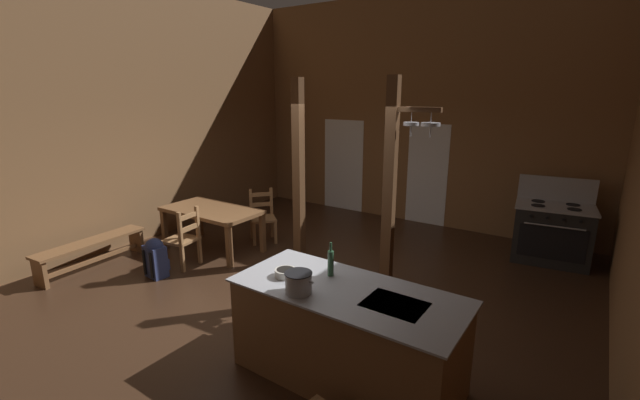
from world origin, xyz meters
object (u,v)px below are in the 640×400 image
object	(u,v)px
dining_table	(212,214)
bench_along_left_wall	(92,249)
stove_range	(552,232)
bottle_tall_on_counter	(331,263)
kitchen_island	(346,335)
ladderback_chair_by_post	(263,217)
mixing_bowl_on_counter	(286,273)
ladderback_chair_near_window	(183,239)
backpack	(155,257)
stockpot_on_counter	(299,283)

from	to	relation	value
dining_table	bench_along_left_wall	size ratio (longest dim) A/B	1.00
stove_range	dining_table	world-z (taller)	stove_range
bottle_tall_on_counter	kitchen_island	bearing A→B (deg)	-30.43
kitchen_island	ladderback_chair_by_post	world-z (taller)	ladderback_chair_by_post
stove_range	bench_along_left_wall	xyz separation A→B (m)	(-5.88, -4.29, -0.17)
ladderback_chair_by_post	mixing_bowl_on_counter	size ratio (longest dim) A/B	4.49
ladderback_chair_near_window	bench_along_left_wall	xyz separation A→B (m)	(-1.15, -0.83, -0.14)
stove_range	dining_table	distance (m)	5.60
kitchen_island	stove_range	size ratio (longest dim) A/B	1.65
ladderback_chair_by_post	bottle_tall_on_counter	distance (m)	3.77
bench_along_left_wall	backpack	size ratio (longest dim) A/B	2.86
stockpot_on_counter	bench_along_left_wall	bearing A→B (deg)	175.40
ladderback_chair_by_post	stockpot_on_counter	world-z (taller)	stockpot_on_counter
kitchen_island	ladderback_chair_near_window	size ratio (longest dim) A/B	2.29
kitchen_island	stove_range	world-z (taller)	stove_range
dining_table	backpack	distance (m)	1.28
stove_range	stockpot_on_counter	bearing A→B (deg)	-109.14
kitchen_island	ladderback_chair_by_post	xyz separation A→B (m)	(-3.22, 2.46, -0.01)
dining_table	bottle_tall_on_counter	xyz separation A→B (m)	(3.33, -1.45, 0.42)
ladderback_chair_by_post	backpack	distance (m)	2.09
bottle_tall_on_counter	bench_along_left_wall	bearing A→B (deg)	-178.40
dining_table	bottle_tall_on_counter	size ratio (longest dim) A/B	4.96
kitchen_island	dining_table	xyz separation A→B (m)	(-3.62, 1.62, 0.19)
mixing_bowl_on_counter	stove_range	bearing A→B (deg)	66.62
bench_along_left_wall	backpack	xyz separation A→B (m)	(1.11, 0.35, 0.00)
bench_along_left_wall	stockpot_on_counter	world-z (taller)	stockpot_on_counter
stove_range	ladderback_chair_by_post	bearing A→B (deg)	-157.28
bench_along_left_wall	backpack	distance (m)	1.16
stockpot_on_counter	kitchen_island	bearing A→B (deg)	41.52
kitchen_island	stove_range	xyz separation A→B (m)	(1.28, 4.34, 0.02)
dining_table	stockpot_on_counter	size ratio (longest dim) A/B	5.33
ladderback_chair_near_window	mixing_bowl_on_counter	distance (m)	3.02
stockpot_on_counter	mixing_bowl_on_counter	distance (m)	0.37
kitchen_island	bench_along_left_wall	xyz separation A→B (m)	(-4.60, 0.05, -0.15)
stockpot_on_counter	mixing_bowl_on_counter	size ratio (longest dim) A/B	1.51
stove_range	stockpot_on_counter	distance (m)	4.94
kitchen_island	ladderback_chair_near_window	bearing A→B (deg)	165.71
kitchen_island	bench_along_left_wall	world-z (taller)	kitchen_island
ladderback_chair_near_window	bench_along_left_wall	distance (m)	1.42
ladderback_chair_near_window	ladderback_chair_by_post	distance (m)	1.60
kitchen_island	backpack	bearing A→B (deg)	173.56
stove_range	backpack	size ratio (longest dim) A/B	2.21
dining_table	backpack	xyz separation A→B (m)	(0.12, -1.23, -0.34)
bench_along_left_wall	mixing_bowl_on_counter	distance (m)	4.02
ladderback_chair_near_window	backpack	world-z (taller)	ladderback_chair_near_window
backpack	bottle_tall_on_counter	bearing A→B (deg)	-4.02
stove_range	stockpot_on_counter	size ratio (longest dim) A/B	4.13
stove_range	backpack	distance (m)	6.20
stockpot_on_counter	backpack	bearing A→B (deg)	167.70
ladderback_chair_near_window	mixing_bowl_on_counter	world-z (taller)	mixing_bowl_on_counter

